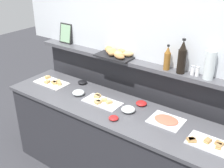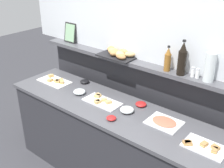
{
  "view_description": "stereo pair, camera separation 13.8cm",
  "coord_description": "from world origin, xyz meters",
  "px_view_note": "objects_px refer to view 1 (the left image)",
  "views": [
    {
      "loc": [
        1.32,
        -1.8,
        2.19
      ],
      "look_at": [
        -0.05,
        0.1,
        1.07
      ],
      "focal_mm": 43.95,
      "sensor_mm": 36.0,
      "label": 1
    },
    {
      "loc": [
        1.43,
        -1.72,
        2.19
      ],
      "look_at": [
        -0.05,
        0.1,
        1.07
      ],
      "focal_mm": 43.95,
      "sensor_mm": 36.0,
      "label": 2
    }
  ],
  "objects_px": {
    "pepper_shaker": "(197,71)",
    "bread_basket": "(117,53)",
    "sandwich_platter_rear": "(102,101)",
    "vinegar_bottle_amber": "(167,59)",
    "glass_bowl_large": "(128,110)",
    "wine_bottle_dark": "(182,58)",
    "sandwich_platter_front": "(207,143)",
    "condiment_bowl_cream": "(82,82)",
    "water_carafe": "(210,65)",
    "sandwich_platter_side": "(52,82)",
    "glass_bowl_medium": "(79,93)",
    "condiment_bowl_teal": "(141,103)",
    "framed_picture": "(66,33)",
    "cold_cuts_platter": "(166,120)",
    "condiment_bowl_red": "(114,118)",
    "salt_shaker": "(192,70)"
  },
  "relations": [
    {
      "from": "cold_cuts_platter",
      "to": "glass_bowl_large",
      "type": "bearing_deg",
      "value": -170.7
    },
    {
      "from": "condiment_bowl_red",
      "to": "pepper_shaker",
      "type": "bearing_deg",
      "value": 49.38
    },
    {
      "from": "wine_bottle_dark",
      "to": "bread_basket",
      "type": "height_order",
      "value": "wine_bottle_dark"
    },
    {
      "from": "wine_bottle_dark",
      "to": "water_carafe",
      "type": "distance_m",
      "value": 0.24
    },
    {
      "from": "sandwich_platter_front",
      "to": "glass_bowl_medium",
      "type": "distance_m",
      "value": 1.33
    },
    {
      "from": "bread_basket",
      "to": "glass_bowl_large",
      "type": "bearing_deg",
      "value": -44.2
    },
    {
      "from": "sandwich_platter_front",
      "to": "water_carafe",
      "type": "distance_m",
      "value": 0.65
    },
    {
      "from": "sandwich_platter_front",
      "to": "wine_bottle_dark",
      "type": "height_order",
      "value": "wine_bottle_dark"
    },
    {
      "from": "sandwich_platter_side",
      "to": "bread_basket",
      "type": "height_order",
      "value": "bread_basket"
    },
    {
      "from": "sandwich_platter_front",
      "to": "condiment_bowl_red",
      "type": "height_order",
      "value": "sandwich_platter_front"
    },
    {
      "from": "sandwich_platter_side",
      "to": "glass_bowl_medium",
      "type": "relative_size",
      "value": 3.02
    },
    {
      "from": "glass_bowl_large",
      "to": "bread_basket",
      "type": "relative_size",
      "value": 0.32
    },
    {
      "from": "glass_bowl_large",
      "to": "condiment_bowl_red",
      "type": "distance_m",
      "value": 0.19
    },
    {
      "from": "wine_bottle_dark",
      "to": "cold_cuts_platter",
      "type": "bearing_deg",
      "value": -82.52
    },
    {
      "from": "glass_bowl_medium",
      "to": "wine_bottle_dark",
      "type": "height_order",
      "value": "wine_bottle_dark"
    },
    {
      "from": "sandwich_platter_rear",
      "to": "vinegar_bottle_amber",
      "type": "height_order",
      "value": "vinegar_bottle_amber"
    },
    {
      "from": "condiment_bowl_cream",
      "to": "water_carafe",
      "type": "bearing_deg",
      "value": 8.02
    },
    {
      "from": "vinegar_bottle_amber",
      "to": "framed_picture",
      "type": "relative_size",
      "value": 1.02
    },
    {
      "from": "vinegar_bottle_amber",
      "to": "wine_bottle_dark",
      "type": "relative_size",
      "value": 0.75
    },
    {
      "from": "sandwich_platter_side",
      "to": "framed_picture",
      "type": "distance_m",
      "value": 0.62
    },
    {
      "from": "sandwich_platter_front",
      "to": "bread_basket",
      "type": "xyz_separation_m",
      "value": [
        -1.14,
        0.43,
        0.36
      ]
    },
    {
      "from": "sandwich_platter_front",
      "to": "framed_picture",
      "type": "height_order",
      "value": "framed_picture"
    },
    {
      "from": "pepper_shaker",
      "to": "framed_picture",
      "type": "height_order",
      "value": "framed_picture"
    },
    {
      "from": "cold_cuts_platter",
      "to": "bread_basket",
      "type": "bearing_deg",
      "value": 156.18
    },
    {
      "from": "glass_bowl_large",
      "to": "framed_picture",
      "type": "height_order",
      "value": "framed_picture"
    },
    {
      "from": "glass_bowl_medium",
      "to": "bread_basket",
      "type": "xyz_separation_m",
      "value": [
        0.19,
        0.4,
        0.35
      ]
    },
    {
      "from": "sandwich_platter_side",
      "to": "framed_picture",
      "type": "bearing_deg",
      "value": 109.67
    },
    {
      "from": "glass_bowl_large",
      "to": "pepper_shaker",
      "type": "bearing_deg",
      "value": 40.25
    },
    {
      "from": "sandwich_platter_side",
      "to": "bread_basket",
      "type": "bearing_deg",
      "value": 31.18
    },
    {
      "from": "condiment_bowl_cream",
      "to": "condiment_bowl_teal",
      "type": "relative_size",
      "value": 0.97
    },
    {
      "from": "condiment_bowl_teal",
      "to": "condiment_bowl_cream",
      "type": "bearing_deg",
      "value": 177.92
    },
    {
      "from": "glass_bowl_large",
      "to": "wine_bottle_dark",
      "type": "bearing_deg",
      "value": 49.47
    },
    {
      "from": "glass_bowl_medium",
      "to": "condiment_bowl_teal",
      "type": "relative_size",
      "value": 1.18
    },
    {
      "from": "condiment_bowl_teal",
      "to": "water_carafe",
      "type": "xyz_separation_m",
      "value": [
        0.51,
        0.21,
        0.44
      ]
    },
    {
      "from": "glass_bowl_medium",
      "to": "bread_basket",
      "type": "height_order",
      "value": "bread_basket"
    },
    {
      "from": "sandwich_platter_side",
      "to": "condiment_bowl_red",
      "type": "relative_size",
      "value": 4.31
    },
    {
      "from": "condiment_bowl_cream",
      "to": "cold_cuts_platter",
      "type": "bearing_deg",
      "value": -7.71
    },
    {
      "from": "vinegar_bottle_amber",
      "to": "pepper_shaker",
      "type": "xyz_separation_m",
      "value": [
        0.28,
        0.02,
        -0.06
      ]
    },
    {
      "from": "glass_bowl_large",
      "to": "bread_basket",
      "type": "xyz_separation_m",
      "value": [
        -0.4,
        0.39,
        0.35
      ]
    },
    {
      "from": "condiment_bowl_cream",
      "to": "salt_shaker",
      "type": "relative_size",
      "value": 1.17
    },
    {
      "from": "sandwich_platter_front",
      "to": "sandwich_platter_rear",
      "type": "height_order",
      "value": "same"
    },
    {
      "from": "sandwich_platter_front",
      "to": "framed_picture",
      "type": "relative_size",
      "value": 1.34
    },
    {
      "from": "sandwich_platter_side",
      "to": "water_carafe",
      "type": "bearing_deg",
      "value": 13.22
    },
    {
      "from": "cold_cuts_platter",
      "to": "condiment_bowl_cream",
      "type": "distance_m",
      "value": 1.09
    },
    {
      "from": "glass_bowl_large",
      "to": "bread_basket",
      "type": "bearing_deg",
      "value": 135.8
    },
    {
      "from": "glass_bowl_medium",
      "to": "condiment_bowl_red",
      "type": "relative_size",
      "value": 1.43
    },
    {
      "from": "glass_bowl_medium",
      "to": "sandwich_platter_front",
      "type": "bearing_deg",
      "value": -1.36
    },
    {
      "from": "pepper_shaker",
      "to": "bread_basket",
      "type": "height_order",
      "value": "pepper_shaker"
    },
    {
      "from": "condiment_bowl_teal",
      "to": "water_carafe",
      "type": "height_order",
      "value": "water_carafe"
    },
    {
      "from": "vinegar_bottle_amber",
      "to": "pepper_shaker",
      "type": "bearing_deg",
      "value": 3.66
    }
  ]
}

